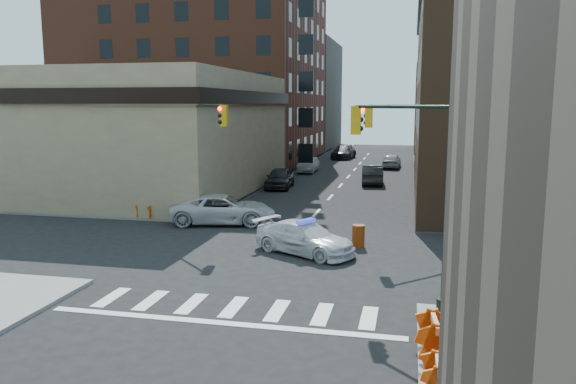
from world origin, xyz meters
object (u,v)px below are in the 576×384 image
at_px(police_car, 305,238).
at_px(pedestrian_b, 109,199).
at_px(pedestrian_a, 177,202).
at_px(barricade_nw_a, 192,213).
at_px(pickup, 223,209).
at_px(parked_car_wnear, 280,178).
at_px(parked_car_wfar, 308,165).
at_px(barrel_bank, 208,215).
at_px(barricade_se_a, 501,305).
at_px(barrel_road, 358,236).
at_px(parked_car_enear, 372,174).

distance_m(police_car, pedestrian_b, 14.07).
bearing_deg(pedestrian_a, barricade_nw_a, -24.37).
xyz_separation_m(pickup, parked_car_wnear, (0.03, 13.90, 0.00)).
distance_m(parked_car_wnear, pedestrian_a, 13.85).
height_order(parked_car_wfar, barrel_bank, parked_car_wfar).
xyz_separation_m(barricade_se_a, barricade_nw_a, (-15.00, 12.10, -0.02)).
bearing_deg(parked_car_wfar, barrel_road, -75.03).
height_order(parked_car_enear, barrel_road, parked_car_enear).
height_order(pickup, barricade_nw_a, pickup).
xyz_separation_m(pedestrian_a, pedestrian_b, (-4.25, -0.17, 0.11)).
xyz_separation_m(parked_car_wfar, barricade_se_a, (12.78, -36.93, -0.13)).
height_order(pedestrian_a, pedestrian_b, pedestrian_b).
distance_m(pickup, pedestrian_a, 2.98).
relative_size(police_car, pedestrian_b, 2.49).
bearing_deg(pickup, barrel_road, -126.34).
height_order(police_car, parked_car_wnear, parked_car_wnear).
xyz_separation_m(parked_car_wnear, barricade_se_a, (13.15, -26.10, -0.22)).
xyz_separation_m(pedestrian_a, barricade_se_a, (16.12, -12.58, -0.44)).
height_order(pedestrian_b, barricade_se_a, pedestrian_b).
bearing_deg(police_car, barrel_road, -25.92).
distance_m(police_car, barrel_road, 2.86).
bearing_deg(pedestrian_b, barrel_road, -22.46).
xyz_separation_m(pickup, pedestrian_a, (-2.95, 0.37, 0.21)).
relative_size(police_car, barrel_road, 4.66).
bearing_deg(pedestrian_a, parked_car_wnear, 76.20).
xyz_separation_m(police_car, pedestrian_b, (-12.92, 5.55, 0.43)).
xyz_separation_m(parked_car_enear, barricade_nw_a, (-9.00, -17.99, -0.24)).
height_order(police_car, pickup, pickup).
bearing_deg(parked_car_wnear, pickup, -93.90).
relative_size(pickup, pedestrian_b, 2.97).
bearing_deg(barricade_se_a, parked_car_wfar, 19.63).
distance_m(police_car, parked_car_wfar, 30.54).
height_order(pedestrian_b, barrel_road, pedestrian_b).
bearing_deg(barrel_bank, police_car, -38.18).
xyz_separation_m(pickup, pedestrian_b, (-7.20, 0.20, 0.32)).
relative_size(parked_car_enear, barrel_bank, 4.72).
height_order(parked_car_wnear, barricade_se_a, parked_car_wnear).
distance_m(parked_car_enear, pedestrian_a, 20.23).
xyz_separation_m(police_car, pedestrian_a, (-8.67, 5.72, 0.32)).
distance_m(parked_car_wnear, barricade_se_a, 29.23).
bearing_deg(barrel_road, police_car, -143.13).
bearing_deg(barricade_nw_a, pickup, 6.69).
bearing_deg(parked_car_wnear, barricade_nw_a, -101.32).
bearing_deg(pedestrian_b, police_car, -31.53).
height_order(parked_car_wfar, barricade_nw_a, parked_car_wfar).
distance_m(parked_car_wfar, barricade_se_a, 39.08).
relative_size(pedestrian_a, pedestrian_b, 0.89).
bearing_deg(pickup, barricade_se_a, -144.70).
bearing_deg(pedestrian_a, pickup, -8.66).
bearing_deg(barricade_se_a, police_car, 47.94).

